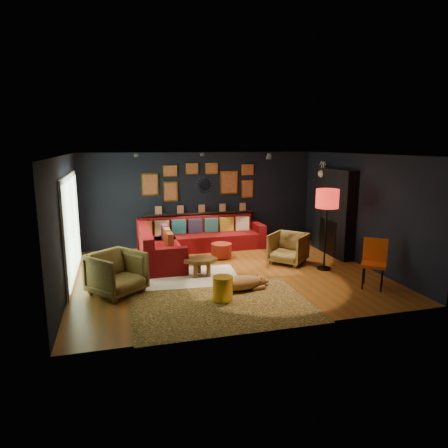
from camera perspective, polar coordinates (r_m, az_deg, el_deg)
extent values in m
plane|color=brown|center=(8.88, 0.48, -7.14)|extent=(6.50, 6.50, 0.00)
plane|color=black|center=(11.20, -3.31, 3.55)|extent=(6.50, 0.00, 6.50)
plane|color=black|center=(6.02, 7.59, -3.35)|extent=(6.50, 0.00, 6.50)
plane|color=black|center=(8.31, -21.63, 0.03)|extent=(0.00, 5.50, 5.50)
plane|color=black|center=(9.93, 18.88, 1.95)|extent=(0.00, 5.50, 5.50)
plane|color=silver|center=(8.42, 0.51, 9.88)|extent=(6.50, 6.50, 0.00)
cube|color=maroon|center=(10.88, -3.73, -2.53)|extent=(3.20, 0.95, 0.42)
cube|color=maroon|center=(11.13, -4.12, -0.01)|extent=(3.20, 0.24, 0.46)
cube|color=maroon|center=(11.30, 4.74, -1.44)|extent=(0.22, 0.95, 0.64)
cube|color=maroon|center=(9.67, -8.99, -4.43)|extent=(0.95, 2.20, 0.42)
cube|color=maroon|center=(9.53, -11.19, -2.13)|extent=(0.24, 2.20, 0.46)
cube|color=maroon|center=(8.68, -8.28, -5.48)|extent=(0.95, 0.22, 0.64)
cube|color=#9D6E21|center=(10.76, -11.24, -0.65)|extent=(0.38, 0.14, 0.38)
cube|color=tan|center=(10.80, -8.86, -0.52)|extent=(0.38, 0.14, 0.38)
cube|color=#1D6274|center=(10.85, -6.50, -0.40)|extent=(0.38, 0.14, 0.38)
cube|color=#2A2843|center=(10.93, -4.17, -0.27)|extent=(0.38, 0.14, 0.38)
cube|color=#295B61|center=(11.02, -1.87, -0.15)|extent=(0.38, 0.14, 0.38)
cube|color=#B0942C|center=(11.13, 0.38, -0.03)|extent=(0.38, 0.14, 0.38)
cube|color=beige|center=(11.25, 2.59, 0.09)|extent=(0.38, 0.14, 0.38)
cube|color=#542455|center=(10.26, -8.49, -1.13)|extent=(0.14, 0.38, 0.38)
cube|color=#90501A|center=(9.78, -8.14, -1.75)|extent=(0.14, 0.38, 0.38)
cube|color=brown|center=(9.29, -7.76, -2.42)|extent=(0.14, 0.38, 0.38)
cube|color=black|center=(11.19, -3.21, 1.58)|extent=(3.20, 0.12, 0.04)
cube|color=yellow|center=(10.92, -10.54, 5.56)|extent=(0.45, 0.03, 0.60)
cube|color=#B25E3A|center=(10.90, -10.54, 5.55)|extent=(0.38, 0.01, 0.51)
cube|color=yellow|center=(11.00, -7.64, 4.64)|extent=(0.40, 0.03, 0.55)
cube|color=#B25E3A|center=(10.98, -7.63, 4.63)|extent=(0.34, 0.01, 0.47)
cube|color=yellow|center=(10.95, -7.72, 7.50)|extent=(0.38, 0.03, 0.30)
cube|color=#B25E3A|center=(10.93, -7.70, 7.49)|extent=(0.32, 0.01, 0.25)
cube|color=yellow|center=(11.31, 0.69, 5.94)|extent=(0.50, 0.03, 0.65)
cube|color=#B25E3A|center=(11.29, 0.71, 5.93)|extent=(0.42, 0.01, 0.55)
cube|color=yellow|center=(11.49, 3.34, 5.01)|extent=(0.35, 0.03, 0.50)
cube|color=#B25E3A|center=(11.47, 3.36, 5.00)|extent=(0.30, 0.01, 0.42)
cube|color=yellow|center=(11.44, 3.37, 7.74)|extent=(0.35, 0.03, 0.30)
cube|color=#B25E3A|center=(11.43, 3.40, 7.74)|extent=(0.30, 0.01, 0.25)
cube|color=yellow|center=(11.04, -4.61, 7.86)|extent=(0.35, 0.03, 0.30)
cube|color=#B25E3A|center=(11.02, -4.59, 7.85)|extent=(0.30, 0.01, 0.25)
cube|color=yellow|center=(11.15, -1.80, 7.92)|extent=(0.35, 0.03, 0.30)
cube|color=#B25E3A|center=(11.13, -1.78, 7.92)|extent=(0.30, 0.01, 0.25)
cylinder|color=silver|center=(11.14, -2.79, 5.59)|extent=(0.28, 0.03, 0.28)
cone|color=yellow|center=(11.19, -1.69, 5.62)|extent=(0.03, 0.16, 0.03)
cone|color=yellow|center=(11.18, -1.77, 6.05)|extent=(0.04, 0.16, 0.04)
cone|color=yellow|center=(11.16, -2.02, 6.41)|extent=(0.04, 0.16, 0.04)
cone|color=yellow|center=(11.14, -2.38, 6.64)|extent=(0.04, 0.16, 0.04)
cone|color=yellow|center=(11.12, -2.80, 6.72)|extent=(0.03, 0.16, 0.03)
cone|color=yellow|center=(11.11, -3.23, 6.62)|extent=(0.04, 0.16, 0.04)
cone|color=yellow|center=(11.10, -3.59, 6.36)|extent=(0.04, 0.16, 0.04)
cone|color=yellow|center=(11.09, -3.83, 5.99)|extent=(0.04, 0.16, 0.04)
cone|color=yellow|center=(11.10, -3.91, 5.55)|extent=(0.03, 0.16, 0.03)
cone|color=yellow|center=(11.11, -3.82, 5.12)|extent=(0.04, 0.16, 0.04)
cone|color=yellow|center=(11.13, -3.57, 4.77)|extent=(0.04, 0.16, 0.04)
cone|color=yellow|center=(11.15, -3.21, 4.54)|extent=(0.04, 0.16, 0.04)
cone|color=yellow|center=(11.17, -2.78, 4.47)|extent=(0.03, 0.16, 0.03)
cone|color=yellow|center=(11.18, -2.36, 4.57)|extent=(0.04, 0.16, 0.04)
cone|color=yellow|center=(11.19, -2.01, 4.82)|extent=(0.04, 0.16, 0.04)
cone|color=yellow|center=(11.20, -1.77, 5.19)|extent=(0.04, 0.16, 0.04)
cube|color=black|center=(10.63, 15.45, 1.65)|extent=(0.30, 1.60, 2.20)
cube|color=black|center=(10.72, 14.99, -1.79)|extent=(0.20, 0.80, 0.90)
cone|color=white|center=(10.99, 14.80, 6.98)|extent=(0.35, 0.28, 0.28)
sphere|color=white|center=(10.89, 13.79, 6.99)|extent=(0.20, 0.20, 0.20)
cylinder|color=white|center=(10.83, 14.08, 7.86)|extent=(0.02, 0.10, 0.28)
cylinder|color=white|center=(10.94, 13.77, 7.91)|extent=(0.02, 0.10, 0.28)
cube|color=white|center=(8.93, -20.94, -0.49)|extent=(0.04, 2.80, 2.20)
cube|color=#C2EDB5|center=(8.93, -20.78, -0.48)|extent=(0.01, 2.60, 2.00)
cube|color=white|center=(8.92, -20.75, -0.48)|extent=(0.02, 0.06, 2.00)
cylinder|color=black|center=(9.33, -12.41, 9.52)|extent=(0.10, 0.10, 0.06)
cylinder|color=black|center=(9.93, -3.15, 9.86)|extent=(0.10, 0.10, 0.06)
cylinder|color=black|center=(10.01, 6.47, 9.81)|extent=(0.10, 0.10, 0.06)
cylinder|color=black|center=(7.86, 6.39, 9.41)|extent=(0.10, 0.10, 0.06)
cube|color=white|center=(8.67, -4.58, -7.56)|extent=(2.05, 1.56, 0.03)
cube|color=tan|center=(7.18, -0.26, -11.65)|extent=(3.16, 2.26, 0.02)
cylinder|color=brown|center=(8.53, -4.09, -6.70)|extent=(0.09, 0.09, 0.30)
cylinder|color=brown|center=(8.59, -2.23, -6.55)|extent=(0.09, 0.09, 0.30)
cylinder|color=brown|center=(8.87, -3.60, -5.99)|extent=(0.09, 0.09, 0.30)
cylinder|color=maroon|center=(10.05, -0.38, -3.75)|extent=(0.52, 0.52, 0.34)
imported|color=#AE8B40|center=(7.87, -15.10, -6.54)|extent=(1.20, 1.19, 0.90)
imported|color=#AE8B40|center=(9.68, 9.16, -3.21)|extent=(1.08, 1.08, 0.81)
cylinder|color=yellow|center=(7.34, -0.19, -9.26)|extent=(0.37, 0.37, 0.46)
cylinder|color=black|center=(8.36, 19.21, -7.25)|extent=(0.03, 0.03, 0.48)
cylinder|color=black|center=(8.34, 21.58, -7.46)|extent=(0.03, 0.03, 0.48)
cylinder|color=black|center=(8.69, 19.42, -6.56)|extent=(0.03, 0.03, 0.48)
cylinder|color=black|center=(8.67, 21.70, -6.76)|extent=(0.03, 0.03, 0.48)
cube|color=#EA5114|center=(8.44, 20.59, -5.45)|extent=(0.65, 0.65, 0.06)
cube|color=#EA5114|center=(8.57, 20.80, -3.42)|extent=(0.39, 0.33, 0.46)
cylinder|color=black|center=(9.47, 14.06, -6.17)|extent=(0.31, 0.31, 0.04)
cylinder|color=black|center=(9.28, 14.29, -1.67)|extent=(0.04, 0.04, 1.48)
cylinder|color=red|center=(9.13, 14.55, 3.54)|extent=(0.51, 0.51, 0.42)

